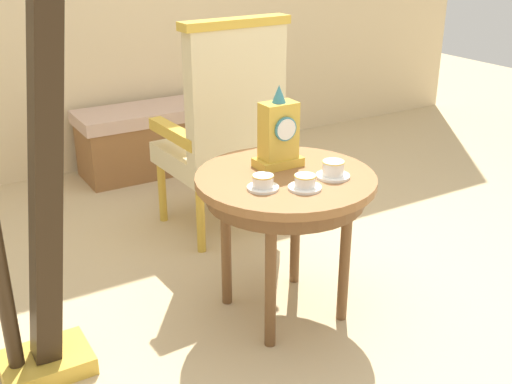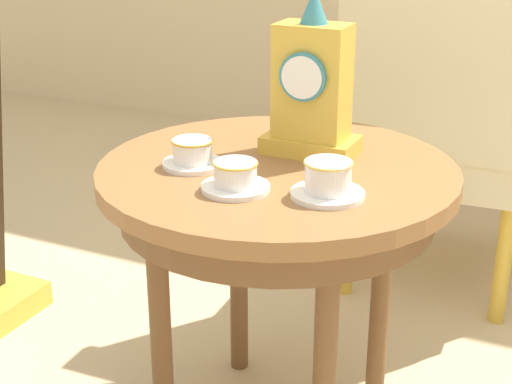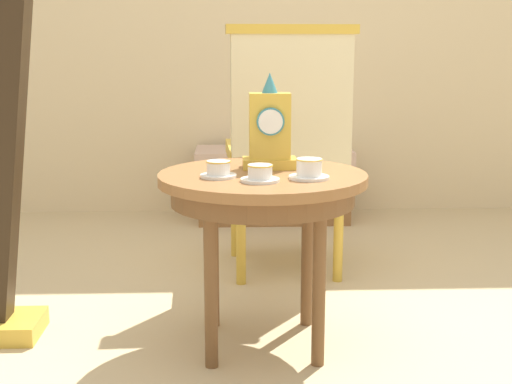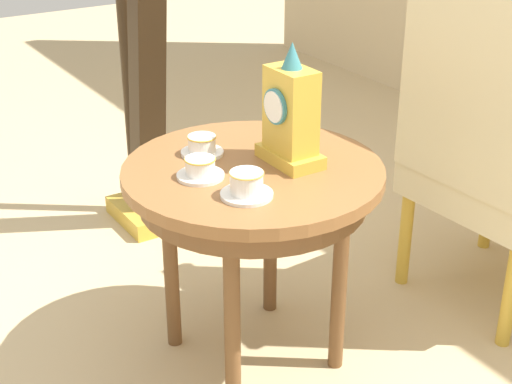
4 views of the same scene
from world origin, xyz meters
TOP-DOWN VIEW (x-y plane):
  - ground_plane at (0.00, 0.00)m, footprint 10.00×10.00m
  - side_table at (-0.08, 0.08)m, footprint 0.72×0.72m
  - teacup_left at (-0.23, 0.01)m, footprint 0.12×0.12m
  - teacup_right at (-0.09, -0.07)m, footprint 0.13×0.13m
  - teacup_center at (0.07, -0.03)m, footprint 0.13×0.13m
  - mantel_clock at (-0.05, 0.18)m, footprint 0.19×0.11m
  - armchair at (0.07, 0.87)m, footprint 0.57×0.56m
  - harp at (-1.02, 0.19)m, footprint 0.40×0.24m
  - window_bench at (0.08, 1.95)m, footprint 0.94×0.40m

SIDE VIEW (x-z plane):
  - ground_plane at x=0.00m, z-range 0.00..0.00m
  - window_bench at x=0.08m, z-range 0.00..0.44m
  - side_table at x=-0.08m, z-range 0.24..0.86m
  - armchair at x=0.07m, z-range 0.02..1.16m
  - teacup_right at x=-0.09m, z-range 0.62..0.68m
  - teacup_left at x=-0.23m, z-range 0.62..0.68m
  - teacup_center at x=0.07m, z-range 0.62..0.69m
  - harp at x=-1.02m, z-range -0.17..1.67m
  - mantel_clock at x=-0.05m, z-range 0.59..0.93m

